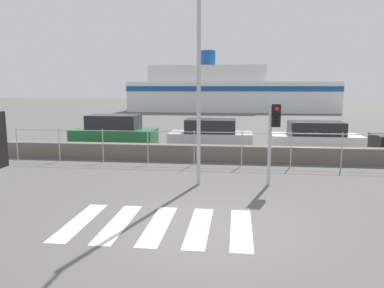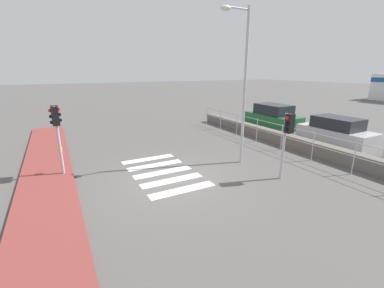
{
  "view_description": "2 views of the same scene",
  "coord_description": "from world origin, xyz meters",
  "px_view_note": "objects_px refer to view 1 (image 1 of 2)",
  "views": [
    {
      "loc": [
        0.72,
        -7.66,
        3.01
      ],
      "look_at": [
        -0.45,
        2.0,
        1.5
      ],
      "focal_mm": 35.0,
      "sensor_mm": 36.0,
      "label": 1
    },
    {
      "loc": [
        8.04,
        -3.48,
        3.94
      ],
      "look_at": [
        -0.35,
        1.0,
        1.2
      ],
      "focal_mm": 24.0,
      "sensor_mm": 36.0,
      "label": 2
    }
  ],
  "objects_px": {
    "parked_car_silver": "(211,136)",
    "parked_car_green": "(114,133)",
    "parked_car_white": "(315,138)",
    "traffic_light_far": "(274,126)",
    "streetlamp": "(198,54)",
    "ferry_boat": "(227,92)"
  },
  "relations": [
    {
      "from": "parked_car_green",
      "to": "parked_car_white",
      "type": "xyz_separation_m",
      "value": [
        9.78,
        0.0,
        -0.09
      ]
    },
    {
      "from": "streetlamp",
      "to": "ferry_boat",
      "type": "height_order",
      "value": "ferry_boat"
    },
    {
      "from": "streetlamp",
      "to": "parked_car_white",
      "type": "bearing_deg",
      "value": 55.67
    },
    {
      "from": "traffic_light_far",
      "to": "streetlamp",
      "type": "height_order",
      "value": "streetlamp"
    },
    {
      "from": "ferry_boat",
      "to": "parked_car_green",
      "type": "height_order",
      "value": "ferry_boat"
    },
    {
      "from": "ferry_boat",
      "to": "parked_car_silver",
      "type": "relative_size",
      "value": 6.1
    },
    {
      "from": "ferry_boat",
      "to": "parked_car_white",
      "type": "height_order",
      "value": "ferry_boat"
    },
    {
      "from": "parked_car_white",
      "to": "parked_car_silver",
      "type": "bearing_deg",
      "value": 180.0
    },
    {
      "from": "ferry_boat",
      "to": "parked_car_green",
      "type": "bearing_deg",
      "value": -99.81
    },
    {
      "from": "ferry_boat",
      "to": "parked_car_silver",
      "type": "xyz_separation_m",
      "value": [
        0.04,
        -27.72,
        -1.71
      ]
    },
    {
      "from": "traffic_light_far",
      "to": "ferry_boat",
      "type": "xyz_separation_m",
      "value": [
        -2.41,
        34.37,
        0.49
      ]
    },
    {
      "from": "traffic_light_far",
      "to": "streetlamp",
      "type": "distance_m",
      "value": 3.1
    },
    {
      "from": "parked_car_silver",
      "to": "parked_car_white",
      "type": "relative_size",
      "value": 0.97
    },
    {
      "from": "traffic_light_far",
      "to": "parked_car_silver",
      "type": "xyz_separation_m",
      "value": [
        -2.37,
        6.65,
        -1.22
      ]
    },
    {
      "from": "streetlamp",
      "to": "parked_car_green",
      "type": "relative_size",
      "value": 1.53
    },
    {
      "from": "streetlamp",
      "to": "ferry_boat",
      "type": "bearing_deg",
      "value": 90.26
    },
    {
      "from": "parked_car_green",
      "to": "parked_car_white",
      "type": "bearing_deg",
      "value": 0.0
    },
    {
      "from": "parked_car_silver",
      "to": "parked_car_white",
      "type": "xyz_separation_m",
      "value": [
        4.95,
        0.0,
        -0.02
      ]
    },
    {
      "from": "traffic_light_far",
      "to": "parked_car_silver",
      "type": "height_order",
      "value": "traffic_light_far"
    },
    {
      "from": "streetlamp",
      "to": "parked_car_silver",
      "type": "height_order",
      "value": "streetlamp"
    },
    {
      "from": "parked_car_silver",
      "to": "parked_car_green",
      "type": "bearing_deg",
      "value": 180.0
    },
    {
      "from": "traffic_light_far",
      "to": "parked_car_silver",
      "type": "relative_size",
      "value": 0.62
    }
  ]
}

